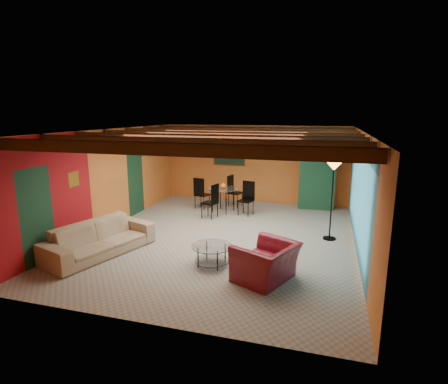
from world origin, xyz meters
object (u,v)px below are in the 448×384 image
(dining_table, at_px, (223,195))
(coffee_table, at_px, (212,255))
(armchair, at_px, (266,262))
(floor_lamp, at_px, (332,201))
(armoire, at_px, (317,179))
(vase, at_px, (223,176))
(potted_plant, at_px, (319,143))
(sofa, at_px, (100,238))

(dining_table, bearing_deg, coffee_table, -76.94)
(armchair, height_order, floor_lamp, floor_lamp)
(armoire, bearing_deg, coffee_table, -113.98)
(dining_table, relative_size, vase, 10.22)
(armchair, distance_m, potted_plant, 6.07)
(armoire, height_order, potted_plant, potted_plant)
(sofa, distance_m, armchair, 3.81)
(sofa, xyz_separation_m, coffee_table, (2.61, 0.12, -0.15))
(dining_table, height_order, armoire, armoire)
(armchair, xyz_separation_m, armoire, (0.72, 5.75, 0.61))
(dining_table, xyz_separation_m, armoire, (2.86, 1.33, 0.44))
(armoire, bearing_deg, sofa, -133.82)
(coffee_table, bearing_deg, sofa, -177.38)
(armchair, bearing_deg, armoire, -162.92)
(armchair, relative_size, potted_plant, 2.57)
(dining_table, bearing_deg, sofa, -111.80)
(sofa, relative_size, coffee_table, 2.91)
(floor_lamp, xyz_separation_m, potted_plant, (-0.45, 3.05, 1.16))
(armchair, bearing_deg, floor_lamp, -179.24)
(armchair, bearing_deg, sofa, -69.39)
(sofa, xyz_separation_m, dining_table, (1.67, 4.17, 0.17))
(coffee_table, bearing_deg, armchair, -16.74)
(coffee_table, xyz_separation_m, dining_table, (-0.94, 4.06, 0.31))
(sofa, xyz_separation_m, vase, (1.67, 4.17, 0.80))
(sofa, bearing_deg, coffee_table, -69.26)
(floor_lamp, bearing_deg, armoire, 98.39)
(coffee_table, height_order, armoire, armoire)
(sofa, distance_m, dining_table, 4.50)
(dining_table, xyz_separation_m, potted_plant, (2.86, 1.33, 1.63))
(armchair, xyz_separation_m, floor_lamp, (1.17, 2.70, 0.63))
(floor_lamp, xyz_separation_m, vase, (-3.31, 1.72, 0.17))
(potted_plant, bearing_deg, floor_lamp, -81.61)
(armoire, distance_m, potted_plant, 1.19)
(floor_lamp, distance_m, vase, 3.73)
(dining_table, xyz_separation_m, vase, (0.00, 0.00, 0.63))
(coffee_table, xyz_separation_m, vase, (-0.94, 4.06, 0.94))
(sofa, height_order, vase, vase)
(armchair, relative_size, coffee_table, 1.30)
(dining_table, relative_size, armoire, 1.05)
(dining_table, relative_size, potted_plant, 4.69)
(sofa, height_order, potted_plant, potted_plant)
(armoire, distance_m, vase, 3.16)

